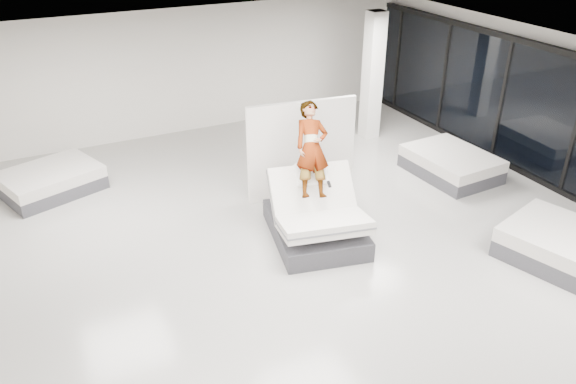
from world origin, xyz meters
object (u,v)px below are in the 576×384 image
(hero_bed, at_px, (316,219))
(person, at_px, (312,166))
(flat_bed_right_far, at_px, (451,164))
(column, at_px, (372,77))
(divider_panel, at_px, (302,150))
(flat_bed_right_near, at_px, (570,249))
(flat_bed_left_far, at_px, (51,181))
(remote, at_px, (329,184))

(hero_bed, xyz_separation_m, person, (0.07, 0.33, 0.92))
(person, bearing_deg, flat_bed_right_far, 21.81)
(hero_bed, xyz_separation_m, column, (3.63, 3.76, 1.20))
(divider_panel, distance_m, flat_bed_right_near, 5.23)
(flat_bed_right_far, distance_m, flat_bed_left_far, 8.74)
(remote, bearing_deg, hero_bed, 177.00)
(hero_bed, relative_size, divider_panel, 1.02)
(flat_bed_right_near, xyz_separation_m, column, (0.11, 6.36, 1.31))
(hero_bed, relative_size, column, 0.72)
(flat_bed_right_near, distance_m, flat_bed_left_far, 10.19)
(column, bearing_deg, flat_bed_right_far, -81.98)
(hero_bed, bearing_deg, flat_bed_left_far, 135.37)
(flat_bed_left_far, bearing_deg, column, -2.54)
(hero_bed, distance_m, column, 5.36)
(flat_bed_right_far, distance_m, column, 3.08)
(person, xyz_separation_m, column, (3.56, 3.43, 0.28))
(remote, bearing_deg, flat_bed_left_far, 148.43)
(person, height_order, remote, person)
(flat_bed_right_near, relative_size, flat_bed_left_far, 1.09)
(remote, relative_size, flat_bed_right_near, 0.06)
(divider_panel, xyz_separation_m, flat_bed_left_far, (-4.70, 2.47, -0.77))
(hero_bed, bearing_deg, flat_bed_right_near, -36.45)
(remote, distance_m, column, 5.15)
(hero_bed, distance_m, person, 0.98)
(flat_bed_right_far, height_order, flat_bed_right_near, flat_bed_right_near)
(flat_bed_right_far, xyz_separation_m, flat_bed_right_near, (-0.50, -3.61, 0.02))
(flat_bed_left_far, bearing_deg, flat_bed_right_far, -20.73)
(flat_bed_right_far, bearing_deg, column, 98.02)
(hero_bed, distance_m, remote, 0.74)
(hero_bed, xyz_separation_m, flat_bed_right_far, (4.02, 1.01, -0.14))
(person, relative_size, column, 0.55)
(hero_bed, relative_size, flat_bed_right_far, 1.15)
(divider_panel, bearing_deg, hero_bed, -100.65)
(person, bearing_deg, column, 55.96)
(remote, xyz_separation_m, column, (3.42, 3.82, 0.49))
(divider_panel, xyz_separation_m, flat_bed_right_far, (3.47, -0.63, -0.77))
(divider_panel, bearing_deg, column, 42.21)
(flat_bed_right_near, bearing_deg, column, 88.99)
(hero_bed, xyz_separation_m, flat_bed_left_far, (-4.16, 4.11, -0.15))
(hero_bed, bearing_deg, person, 77.98)
(divider_panel, height_order, flat_bed_left_far, divider_panel)
(divider_panel, relative_size, flat_bed_left_far, 1.01)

